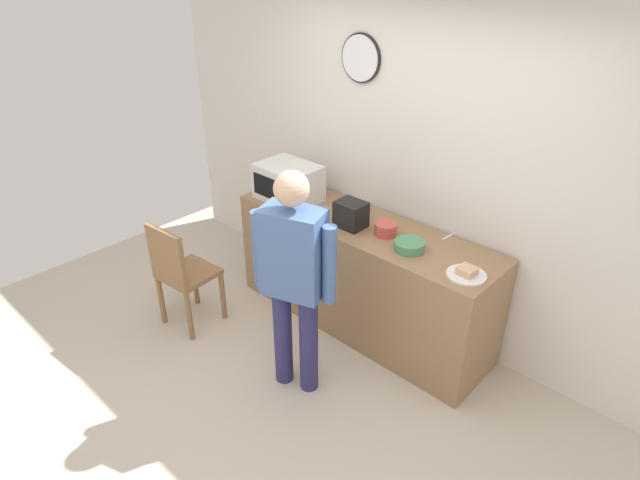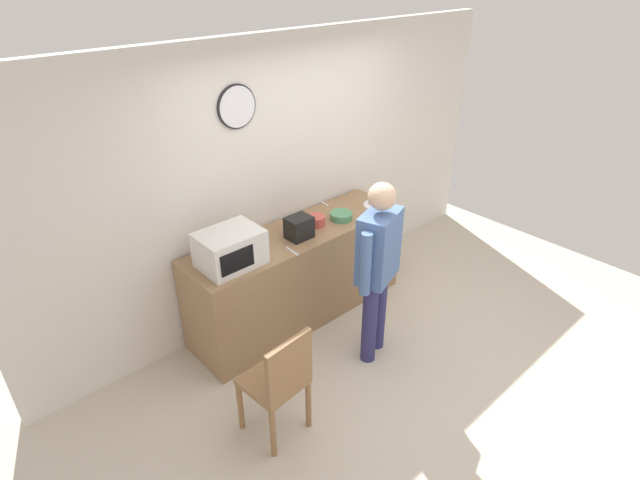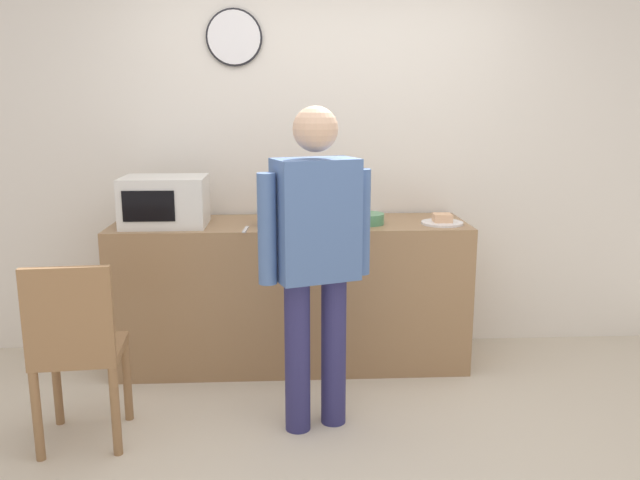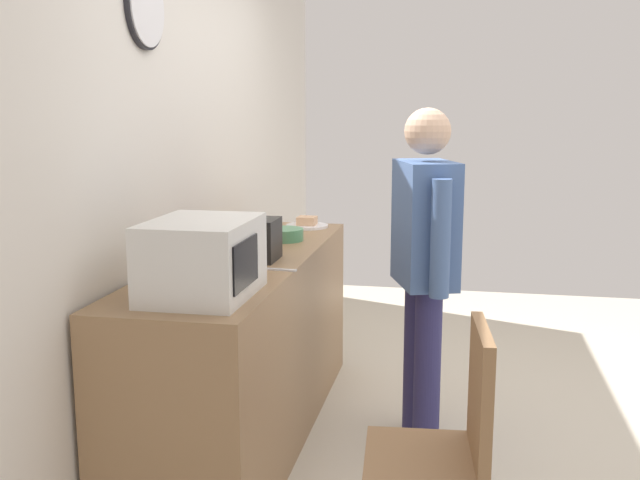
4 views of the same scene
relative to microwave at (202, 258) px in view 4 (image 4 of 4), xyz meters
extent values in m
plane|color=beige|center=(1.00, -1.16, -1.08)|extent=(6.00, 6.00, 0.00)
cube|color=silver|center=(1.00, 0.44, 0.22)|extent=(5.40, 0.10, 2.60)
cylinder|color=white|center=(0.42, 0.38, 0.99)|extent=(0.33, 0.03, 0.33)
cylinder|color=black|center=(0.42, 0.38, 0.99)|extent=(0.36, 0.02, 0.36)
cube|color=#93704C|center=(0.76, 0.06, -0.61)|extent=(2.21, 0.62, 0.93)
cube|color=silver|center=(0.00, 0.00, 0.00)|extent=(0.50, 0.38, 0.30)
cube|color=black|center=(-0.06, -0.19, 0.00)|extent=(0.30, 0.01, 0.18)
cylinder|color=white|center=(1.70, -0.05, -0.14)|extent=(0.26, 0.26, 0.01)
cube|color=#DFAD83|center=(1.70, -0.05, -0.11)|extent=(0.11, 0.11, 0.05)
cylinder|color=#4C8E60|center=(1.23, -0.02, -0.12)|extent=(0.22, 0.22, 0.07)
cylinder|color=#C64C42|center=(0.98, 0.05, -0.10)|extent=(0.17, 0.17, 0.09)
cube|color=black|center=(0.70, -0.02, -0.05)|extent=(0.22, 0.18, 0.20)
cube|color=silver|center=(0.50, -0.17, -0.15)|extent=(0.03, 0.17, 0.01)
cube|color=silver|center=(1.34, 0.35, -0.15)|extent=(0.04, 0.17, 0.01)
cylinder|color=navy|center=(0.97, -0.77, -0.68)|extent=(0.13, 0.13, 0.80)
cylinder|color=navy|center=(0.79, -0.84, -0.68)|extent=(0.13, 0.13, 0.80)
cube|color=#47669E|center=(0.88, -0.80, 0.02)|extent=(0.46, 0.36, 0.60)
cylinder|color=#47669E|center=(1.12, -0.72, -0.01)|extent=(0.09, 0.09, 0.54)
cylinder|color=#47669E|center=(0.64, -0.89, -0.01)|extent=(0.09, 0.09, 0.54)
sphere|color=#D1A889|center=(0.88, -0.80, 0.46)|extent=(0.22, 0.22, 0.22)
cube|color=olive|center=(-0.28, -0.88, -0.61)|extent=(0.43, 0.43, 0.04)
cube|color=olive|center=(-0.26, -1.06, -0.36)|extent=(0.40, 0.07, 0.45)
camera|label=1|loc=(2.99, -2.81, 1.73)|focal=29.91mm
camera|label=2|loc=(-1.81, -3.06, 2.05)|focal=28.26mm
camera|label=3|loc=(0.74, -3.89, 0.58)|focal=35.91mm
camera|label=4|loc=(-2.62, -0.98, 0.57)|focal=41.11mm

